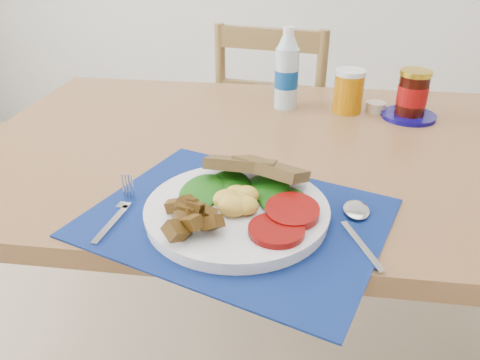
# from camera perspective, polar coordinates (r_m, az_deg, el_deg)

# --- Properties ---
(table) EXTENTS (1.40, 0.90, 0.75)m
(table) POSITION_cam_1_polar(r_m,az_deg,el_deg) (1.13, 4.07, 0.65)
(table) COLOR brown
(table) RESTS_ON ground
(chair_far) EXTENTS (0.47, 0.46, 1.11)m
(chair_far) POSITION_cam_1_polar(r_m,az_deg,el_deg) (1.78, 4.27, 7.70)
(chair_far) COLOR brown
(chair_far) RESTS_ON ground
(placemat) EXTENTS (0.59, 0.52, 0.00)m
(placemat) POSITION_cam_1_polar(r_m,az_deg,el_deg) (0.81, -0.38, -4.57)
(placemat) COLOR black
(placemat) RESTS_ON table
(breakfast_plate) EXTENTS (0.31, 0.31, 0.08)m
(breakfast_plate) POSITION_cam_1_polar(r_m,az_deg,el_deg) (0.80, -0.87, -3.29)
(breakfast_plate) COLOR silver
(breakfast_plate) RESTS_ON placemat
(fork) EXTENTS (0.03, 0.17, 0.00)m
(fork) POSITION_cam_1_polar(r_m,az_deg,el_deg) (0.84, -14.49, -3.80)
(fork) COLOR #B2B5BA
(fork) RESTS_ON placemat
(spoon) EXTENTS (0.06, 0.20, 0.01)m
(spoon) POSITION_cam_1_polar(r_m,az_deg,el_deg) (0.82, 14.13, -4.78)
(spoon) COLOR #B2B5BA
(spoon) RESTS_ON placemat
(water_bottle) EXTENTS (0.06, 0.06, 0.22)m
(water_bottle) POSITION_cam_1_polar(r_m,az_deg,el_deg) (1.30, 5.70, 12.82)
(water_bottle) COLOR #ADBFCC
(water_bottle) RESTS_ON table
(juice_glass) EXTENTS (0.08, 0.08, 0.11)m
(juice_glass) POSITION_cam_1_polar(r_m,az_deg,el_deg) (1.30, 13.08, 10.38)
(juice_glass) COLOR #AD6404
(juice_glass) RESTS_ON table
(ramekin) EXTENTS (0.05, 0.05, 0.03)m
(ramekin) POSITION_cam_1_polar(r_m,az_deg,el_deg) (1.33, 16.22, 8.55)
(ramekin) COLOR tan
(ramekin) RESTS_ON table
(jam_on_saucer) EXTENTS (0.14, 0.14, 0.13)m
(jam_on_saucer) POSITION_cam_1_polar(r_m,az_deg,el_deg) (1.30, 20.22, 9.44)
(jam_on_saucer) COLOR #0A0559
(jam_on_saucer) RESTS_ON table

